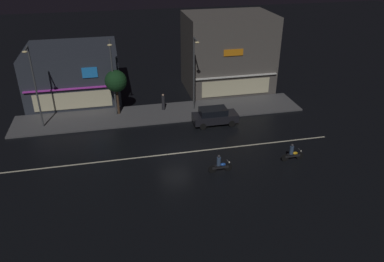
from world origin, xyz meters
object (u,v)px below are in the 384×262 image
parked_car_near_kerb (215,116)px  streetlamp_east (194,69)px  traffic_cone (196,121)px  pedestrian_on_sidewalk (163,102)px  streetlamp_mid (113,73)px  streetlamp_west (34,82)px  motorcycle_lead (292,153)px  motorcycle_following (220,165)px

parked_car_near_kerb → streetlamp_east: bearing=-70.3°
parked_car_near_kerb → traffic_cone: parked_car_near_kerb is taller
traffic_cone → pedestrian_on_sidewalk: bearing=125.3°
traffic_cone → streetlamp_mid: bearing=155.5°
pedestrian_on_sidewalk → streetlamp_east: bearing=-32.5°
streetlamp_mid → parked_car_near_kerb: streetlamp_mid is taller
streetlamp_mid → traffic_cone: 9.27m
streetlamp_mid → parked_car_near_kerb: bearing=-22.6°
streetlamp_west → parked_car_near_kerb: size_ratio=1.81×
streetlamp_west → pedestrian_on_sidewalk: streetlamp_west is taller
streetlamp_west → streetlamp_east: (14.89, 0.87, -0.13)m
pedestrian_on_sidewalk → motorcycle_lead: bearing=-73.3°
parked_car_near_kerb → motorcycle_following: (-1.81, -8.10, -0.24)m
streetlamp_west → motorcycle_following: 18.30m
streetlamp_east → parked_car_near_kerb: streetlamp_east is taller
motorcycle_lead → pedestrian_on_sidewalk: bearing=-54.0°
parked_car_near_kerb → motorcycle_lead: size_ratio=2.26×
pedestrian_on_sidewalk → streetlamp_west: bearing=168.0°
parked_car_near_kerb → motorcycle_lead: bearing=119.7°
streetlamp_west → pedestrian_on_sidewalk: size_ratio=4.49×
parked_car_near_kerb → motorcycle_following: size_ratio=2.26×
motorcycle_lead → streetlamp_mid: bearing=-40.7°
streetlamp_mid → parked_car_near_kerb: (9.19, -3.82, -3.74)m
pedestrian_on_sidewalk → motorcycle_following: size_ratio=0.91×
streetlamp_west → streetlamp_mid: bearing=10.3°
streetlamp_east → motorcycle_following: 12.19m
motorcycle_following → streetlamp_west: bearing=-31.3°
motorcycle_lead → streetlamp_west: bearing=-27.0°
streetlamp_east → pedestrian_on_sidewalk: 4.82m
parked_car_near_kerb → motorcycle_following: 8.30m
streetlamp_east → traffic_cone: size_ratio=13.68×
pedestrian_on_sidewalk → traffic_cone: pedestrian_on_sidewalk is taller
motorcycle_lead → motorcycle_following: size_ratio=1.00×
parked_car_near_kerb → traffic_cone: (-1.73, 0.43, -0.59)m
streetlamp_east → motorcycle_following: bearing=-92.9°
streetlamp_west → motorcycle_following: bearing=-36.7°
streetlamp_west → motorcycle_following: size_ratio=4.09×
motorcycle_following → pedestrian_on_sidewalk: bearing=-72.8°
streetlamp_mid → motorcycle_following: (7.38, -11.92, -3.97)m
streetlamp_mid → streetlamp_west: bearing=-169.7°
streetlamp_mid → parked_car_near_kerb: 10.63m
pedestrian_on_sidewalk → motorcycle_lead: size_ratio=0.91×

